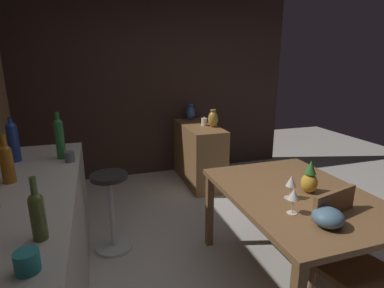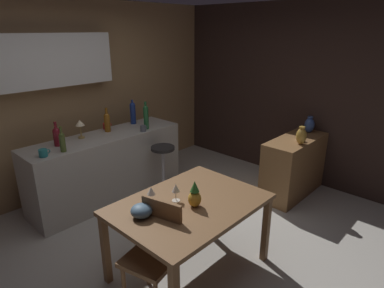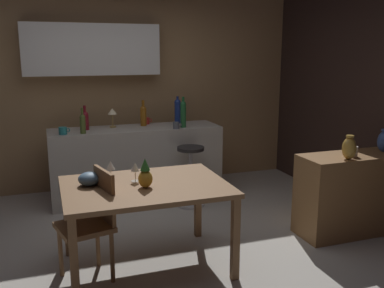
% 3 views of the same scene
% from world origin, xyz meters
% --- Properties ---
extents(ground_plane, '(9.00, 9.00, 0.00)m').
position_xyz_m(ground_plane, '(0.00, 0.00, 0.00)').
color(ground_plane, '#B7B2A8').
extents(wall_kitchen_back, '(5.20, 0.33, 2.60)m').
position_xyz_m(wall_kitchen_back, '(-0.06, 2.08, 1.41)').
color(wall_kitchen_back, '#9E7A51').
rests_on(wall_kitchen_back, ground_plane).
extents(wall_side_right, '(0.10, 4.40, 2.60)m').
position_xyz_m(wall_side_right, '(2.55, 0.30, 1.30)').
color(wall_side_right, '#33231E').
rests_on(wall_side_right, ground_plane).
extents(dining_table, '(1.36, 0.99, 0.74)m').
position_xyz_m(dining_table, '(-0.17, -0.36, 0.66)').
color(dining_table, brown).
rests_on(dining_table, ground_plane).
extents(kitchen_counter, '(2.10, 0.60, 0.90)m').
position_xyz_m(kitchen_counter, '(0.13, 1.46, 0.45)').
color(kitchen_counter, '#B2ADA3').
rests_on(kitchen_counter, ground_plane).
extents(sideboard_cabinet, '(1.10, 0.44, 0.82)m').
position_xyz_m(sideboard_cabinet, '(1.96, -0.33, 0.41)').
color(sideboard_cabinet, olive).
rests_on(sideboard_cabinet, ground_plane).
extents(chair_near_window, '(0.48, 0.48, 0.90)m').
position_xyz_m(chair_near_window, '(-0.62, -0.39, 0.50)').
color(chair_near_window, brown).
rests_on(chair_near_window, ground_plane).
extents(bar_stool, '(0.34, 0.34, 0.73)m').
position_xyz_m(bar_stool, '(0.67, 0.94, 0.39)').
color(bar_stool, '#262323').
rests_on(bar_stool, ground_plane).
extents(wine_glass_left, '(0.08, 0.08, 0.17)m').
position_xyz_m(wine_glass_left, '(-0.42, -0.13, 0.86)').
color(wine_glass_left, silver).
rests_on(wine_glass_left, dining_table).
extents(wine_glass_right, '(0.08, 0.08, 0.17)m').
position_xyz_m(wine_glass_right, '(-0.23, -0.25, 0.86)').
color(wine_glass_right, silver).
rests_on(wine_glass_right, dining_table).
extents(pineapple_centerpiece, '(0.12, 0.12, 0.24)m').
position_xyz_m(pineapple_centerpiece, '(-0.19, -0.44, 0.84)').
color(pineapple_centerpiece, gold).
rests_on(pineapple_centerpiece, dining_table).
extents(fruit_bowl, '(0.18, 0.18, 0.11)m').
position_xyz_m(fruit_bowl, '(-0.61, -0.23, 0.80)').
color(fruit_bowl, slate).
rests_on(fruit_bowl, dining_table).
extents(wine_bottle_green, '(0.07, 0.07, 0.38)m').
position_xyz_m(wine_bottle_green, '(0.70, 1.29, 1.08)').
color(wine_bottle_green, '#1E592D').
rests_on(wine_bottle_green, kitchen_counter).
extents(wine_bottle_amber, '(0.08, 0.08, 0.33)m').
position_xyz_m(wine_bottle_amber, '(0.26, 1.57, 1.04)').
color(wine_bottle_amber, '#8C5114').
rests_on(wine_bottle_amber, kitchen_counter).
extents(wine_bottle_ruby, '(0.08, 0.08, 0.29)m').
position_xyz_m(wine_bottle_ruby, '(-0.47, 1.52, 1.03)').
color(wine_bottle_ruby, maroon).
rests_on(wine_bottle_ruby, kitchen_counter).
extents(wine_bottle_cobalt, '(0.08, 0.08, 0.35)m').
position_xyz_m(wine_bottle_cobalt, '(0.73, 1.63, 1.07)').
color(wine_bottle_cobalt, navy).
rests_on(wine_bottle_cobalt, kitchen_counter).
extents(wine_bottle_olive, '(0.06, 0.06, 0.30)m').
position_xyz_m(wine_bottle_olive, '(-0.52, 1.28, 1.03)').
color(wine_bottle_olive, '#475623').
rests_on(wine_bottle_olive, kitchen_counter).
extents(cup_red, '(0.13, 0.09, 0.08)m').
position_xyz_m(cup_red, '(0.32, 1.69, 0.94)').
color(cup_red, red).
rests_on(cup_red, kitchen_counter).
extents(cup_slate, '(0.11, 0.08, 0.08)m').
position_xyz_m(cup_slate, '(0.59, 1.22, 0.94)').
color(cup_slate, '#515660').
rests_on(cup_slate, kitchen_counter).
extents(cup_teal, '(0.13, 0.09, 0.08)m').
position_xyz_m(cup_teal, '(-0.74, 1.29, 0.94)').
color(cup_teal, teal).
rests_on(cup_teal, kitchen_counter).
extents(counter_lamp, '(0.12, 0.12, 0.24)m').
position_xyz_m(counter_lamp, '(-0.13, 1.57, 1.08)').
color(counter_lamp, '#A58447').
rests_on(counter_lamp, kitchen_counter).
extents(pillar_candle_tall, '(0.08, 0.08, 0.13)m').
position_xyz_m(pillar_candle_tall, '(1.90, -0.39, 0.87)').
color(pillar_candle_tall, white).
rests_on(pillar_candle_tall, sideboard_cabinet).
extents(vase_brass, '(0.13, 0.13, 0.23)m').
position_xyz_m(vase_brass, '(1.78, -0.47, 0.93)').
color(vase_brass, '#B78C38').
rests_on(vase_brass, sideboard_cabinet).
extents(vase_ceramic_blue, '(0.14, 0.14, 0.24)m').
position_xyz_m(vase_ceramic_blue, '(2.33, -0.33, 0.93)').
color(vase_ceramic_blue, '#334C8C').
rests_on(vase_ceramic_blue, sideboard_cabinet).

